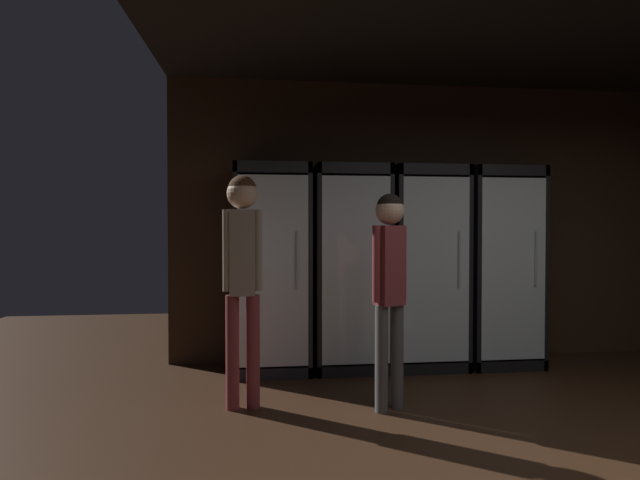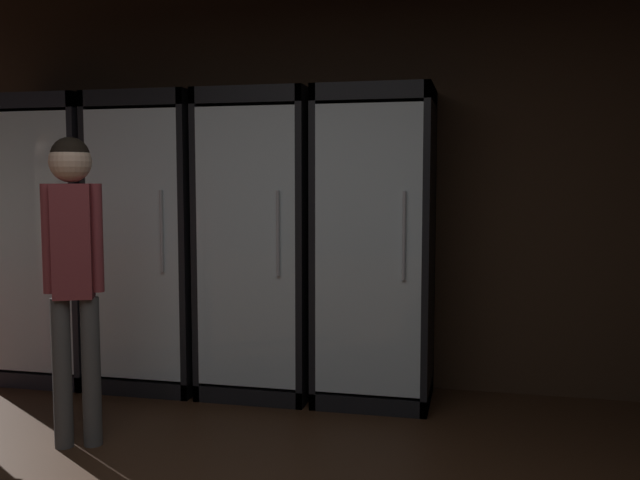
# 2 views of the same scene
# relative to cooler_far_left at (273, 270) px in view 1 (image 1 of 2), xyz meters

# --- Properties ---
(wall_back) EXTENTS (6.00, 0.06, 2.80)m
(wall_back) POSITION_rel_cooler_far_left_xyz_m (1.99, 0.30, 0.46)
(wall_back) COLOR #382619
(wall_back) RESTS_ON ground
(cooler_far_left) EXTENTS (0.69, 0.62, 1.91)m
(cooler_far_left) POSITION_rel_cooler_far_left_xyz_m (0.00, 0.00, 0.00)
(cooler_far_left) COLOR black
(cooler_far_left) RESTS_ON ground
(cooler_left) EXTENTS (0.69, 0.62, 1.91)m
(cooler_left) POSITION_rel_cooler_far_left_xyz_m (0.73, -0.00, -0.00)
(cooler_left) COLOR black
(cooler_left) RESTS_ON ground
(cooler_center) EXTENTS (0.69, 0.62, 1.91)m
(cooler_center) POSITION_rel_cooler_far_left_xyz_m (1.47, 0.00, 0.00)
(cooler_center) COLOR black
(cooler_center) RESTS_ON ground
(cooler_right) EXTENTS (0.69, 0.62, 1.91)m
(cooler_right) POSITION_rel_cooler_far_left_xyz_m (2.20, -0.00, -0.00)
(cooler_right) COLOR black
(cooler_right) RESTS_ON ground
(shopper_near) EXTENTS (0.28, 0.21, 1.58)m
(shopper_near) POSITION_rel_cooler_far_left_xyz_m (0.83, -1.13, 0.07)
(shopper_near) COLOR #4C4C4C
(shopper_near) RESTS_ON ground
(shopper_far) EXTENTS (0.29, 0.23, 1.71)m
(shopper_far) POSITION_rel_cooler_far_left_xyz_m (-0.23, -0.99, 0.16)
(shopper_far) COLOR brown
(shopper_far) RESTS_ON ground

